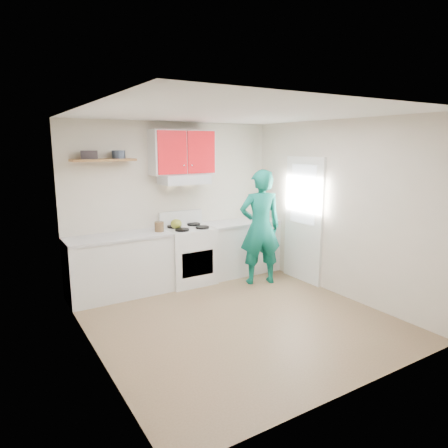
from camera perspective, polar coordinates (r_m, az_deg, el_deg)
floor at (r=5.42m, az=1.74°, el=-13.17°), size 3.80×3.80×0.00m
ceiling at (r=4.95m, az=1.92°, el=15.43°), size 3.60×3.80×0.04m
back_wall at (r=6.67m, az=-7.20°, el=3.04°), size 3.60×0.04×2.60m
front_wall at (r=3.63m, az=18.60°, el=-4.28°), size 3.60×0.04×2.60m
left_wall at (r=4.32m, az=-18.53°, el=-1.86°), size 0.04×3.80×2.60m
right_wall at (r=6.19m, az=15.90°, el=2.07°), size 0.04×3.80×2.60m
door at (r=6.70m, az=11.24°, el=0.57°), size 0.05×0.85×2.05m
door_glass at (r=6.62m, az=11.21°, el=4.17°), size 0.01×0.55×0.95m
counter_left at (r=6.22m, az=-14.64°, el=-5.85°), size 1.52×0.60×0.90m
counter_right at (r=7.13m, az=2.36°, el=-3.33°), size 1.32×0.60×0.90m
stove at (r=6.60m, az=-5.06°, el=-4.46°), size 0.76×0.65×0.92m
range_hood at (r=6.47m, az=-5.66°, el=6.35°), size 0.76×0.44×0.15m
upper_cabinets at (r=6.50m, az=-5.95°, el=10.12°), size 1.02×0.33×0.70m
shelf at (r=6.08m, az=-16.79°, el=8.70°), size 0.90×0.30×0.04m
books at (r=6.03m, az=-18.61°, el=9.31°), size 0.26×0.22×0.12m
tin at (r=6.12m, az=-14.76°, el=9.54°), size 0.26×0.26×0.12m
kettle at (r=6.44m, az=-6.81°, el=0.02°), size 0.20×0.20×0.15m
crock at (r=6.25m, az=-9.19°, el=-0.48°), size 0.17×0.17×0.17m
cutting_board at (r=6.84m, az=0.43°, el=0.02°), size 0.33×0.26×0.02m
silicone_mat at (r=7.14m, az=3.98°, el=0.41°), size 0.38×0.34×0.01m
person at (r=6.48m, az=5.17°, el=-0.47°), size 0.79×0.65×1.86m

